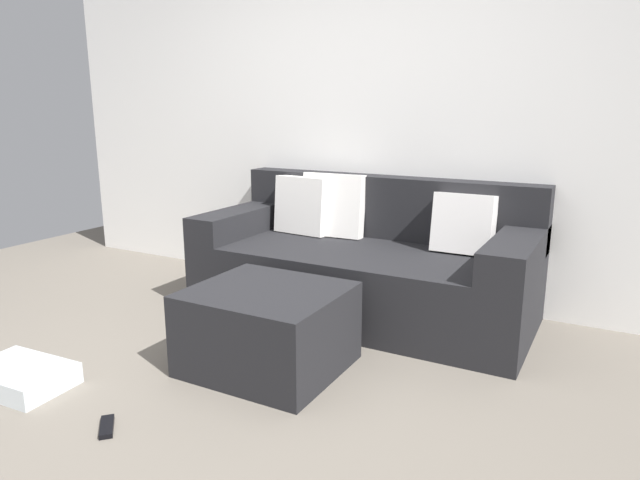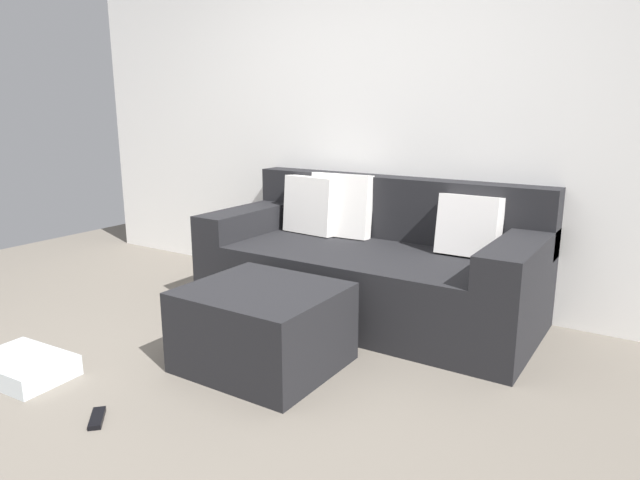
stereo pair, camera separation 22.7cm
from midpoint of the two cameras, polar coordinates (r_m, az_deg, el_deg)
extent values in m
plane|color=#6B6359|center=(2.87, -16.95, -15.60)|extent=(7.12, 7.12, 0.00)
cube|color=white|center=(4.19, 2.40, 13.61)|extent=(5.48, 0.10, 2.77)
cube|color=black|center=(3.76, 2.49, -4.23)|extent=(2.18, 0.97, 0.46)
cube|color=black|center=(4.01, 5.05, 3.35)|extent=(2.18, 0.18, 0.43)
cube|color=black|center=(4.18, -9.43, 1.92)|extent=(0.25, 0.97, 0.18)
cube|color=black|center=(3.38, 17.40, -1.25)|extent=(0.25, 0.97, 0.18)
cube|color=white|center=(4.11, -3.27, 3.51)|extent=(0.43, 0.22, 0.42)
cube|color=white|center=(4.02, -0.28, 3.53)|extent=(0.45, 0.17, 0.45)
cube|color=white|center=(3.65, 12.59, 1.63)|extent=(0.37, 0.21, 0.39)
cube|color=black|center=(3.04, -7.44, -8.87)|extent=(0.77, 0.70, 0.44)
cube|color=silver|center=(3.30, -29.81, -11.90)|extent=(0.51, 0.36, 0.11)
cube|color=black|center=(2.77, -23.05, -17.01)|extent=(0.16, 0.16, 0.02)
camera|label=1|loc=(0.11, -91.98, -0.47)|focal=31.68mm
camera|label=2|loc=(0.11, 88.02, 0.47)|focal=31.68mm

